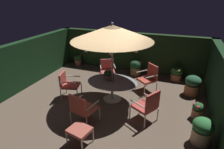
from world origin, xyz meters
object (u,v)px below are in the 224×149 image
object	(u,v)px
patio_chair_south	(107,69)
potted_plant_right_near	(198,110)
potted_plant_front_corner	(176,73)
patio_chair_northeast	(82,107)
potted_plant_left_far	(78,60)
patio_dining_table	(112,85)
centerpiece_planter	(109,74)
potted_plant_right_far	(192,85)
patio_chair_east	(148,105)
potted_plant_back_left	(202,130)
potted_plant_back_right	(136,67)
ottoman_footrest	(80,131)
patio_chair_north	(68,83)
patio_chair_southeast	(149,76)
patio_umbrella	(112,33)

from	to	relation	value
patio_chair_south	potted_plant_right_near	size ratio (longest dim) A/B	1.84
potted_plant_front_corner	patio_chair_northeast	bearing A→B (deg)	-120.12
patio_chair_northeast	potted_plant_left_far	xyz separation A→B (m)	(-2.57, 4.18, -0.27)
patio_dining_table	patio_chair_northeast	distance (m)	1.58
centerpiece_planter	potted_plant_front_corner	xyz separation A→B (m)	(2.17, 2.43, -0.61)
patio_chair_northeast	patio_chair_south	bearing A→B (deg)	97.90
patio_dining_table	potted_plant_right_far	xyz separation A→B (m)	(2.64, 1.39, -0.20)
patio_chair_east	potted_plant_front_corner	distance (m)	3.37
potted_plant_left_far	patio_chair_northeast	bearing A→B (deg)	-58.36
patio_chair_east	potted_plant_back_left	world-z (taller)	patio_chair_east
patio_chair_northeast	potted_plant_back_left	size ratio (longest dim) A/B	1.38
potted_plant_back_right	potted_plant_right_near	bearing A→B (deg)	-44.86
ottoman_footrest	potted_plant_back_right	xyz separation A→B (m)	(0.27, 4.65, -0.01)
patio_chair_south	potted_plant_front_corner	bearing A→B (deg)	21.93
patio_chair_north	potted_plant_left_far	world-z (taller)	patio_chair_north
patio_chair_north	potted_plant_back_right	xyz separation A→B (m)	(1.77, 2.80, -0.18)
patio_chair_east	potted_plant_right_near	world-z (taller)	patio_chair_east
patio_dining_table	patio_chair_southeast	bearing A→B (deg)	47.92
potted_plant_front_corner	potted_plant_right_near	bearing A→B (deg)	-74.17
patio_dining_table	potted_plant_back_left	world-z (taller)	patio_dining_table
patio_chair_northeast	centerpiece_planter	bearing A→B (deg)	83.90
patio_chair_north	potted_plant_right_far	xyz separation A→B (m)	(4.16, 1.77, -0.17)
patio_chair_south	potted_plant_right_far	distance (m)	3.36
patio_chair_southeast	potted_plant_back_left	world-z (taller)	patio_chair_southeast
patio_chair_southeast	potted_plant_right_far	distance (m)	1.60
potted_plant_right_far	patio_chair_north	bearing A→B (deg)	-156.92
patio_chair_north	patio_chair_southeast	world-z (taller)	patio_chair_southeast
patio_chair_north	potted_plant_back_left	bearing A→B (deg)	-10.33
patio_dining_table	potted_plant_left_far	distance (m)	3.92
centerpiece_planter	patio_chair_east	distance (m)	1.78
patio_chair_north	patio_chair_south	distance (m)	1.94
patio_umbrella	patio_chair_southeast	distance (m)	2.39
patio_chair_north	potted_plant_front_corner	xyz separation A→B (m)	(3.55, 2.88, -0.24)
potted_plant_front_corner	potted_plant_left_far	bearing A→B (deg)	178.45
patio_umbrella	potted_plant_back_left	world-z (taller)	patio_umbrella
patio_chair_north	potted_plant_back_left	distance (m)	4.39
potted_plant_back_right	potted_plant_left_far	xyz separation A→B (m)	(-3.14, 0.22, -0.09)
patio_chair_south	potted_plant_back_left	distance (m)	4.35
patio_chair_east	patio_dining_table	bearing A→B (deg)	149.77
potted_plant_right_far	potted_plant_back_left	world-z (taller)	potted_plant_right_far
centerpiece_planter	patio_chair_northeast	world-z (taller)	centerpiece_planter
patio_dining_table	patio_chair_north	distance (m)	1.57
ottoman_footrest	potted_plant_back_left	world-z (taller)	potted_plant_back_left
patio_chair_northeast	potted_plant_front_corner	xyz separation A→B (m)	(2.35, 4.04, -0.24)
patio_chair_north	potted_plant_right_near	xyz separation A→B (m)	(4.28, 0.29, -0.29)
patio_chair_northeast	potted_plant_right_near	bearing A→B (deg)	25.26
potted_plant_left_far	potted_plant_front_corner	bearing A→B (deg)	-1.55
centerpiece_planter	ottoman_footrest	size ratio (longest dim) A/B	0.66
centerpiece_planter	potted_plant_right_far	world-z (taller)	centerpiece_planter
centerpiece_planter	potted_plant_back_right	distance (m)	2.44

